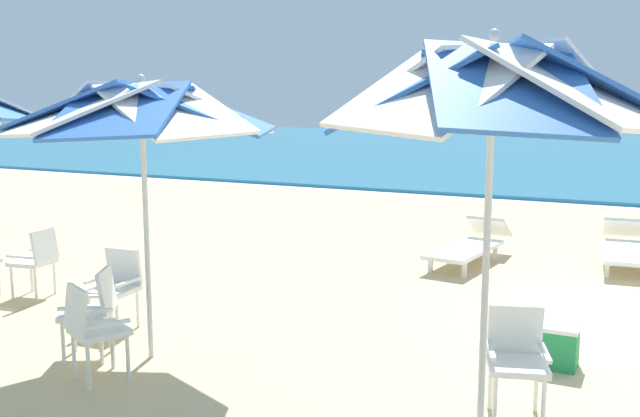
{
  "coord_description": "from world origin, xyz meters",
  "views": [
    {
      "loc": [
        -0.12,
        -8.21,
        2.44
      ],
      "look_at": [
        -4.24,
        0.12,
        1.0
      ],
      "focal_mm": 39.31,
      "sensor_mm": 36.0,
      "label": 1
    }
  ],
  "objects": [
    {
      "name": "beach_umbrella_1",
      "position": [
        -4.42,
        -3.17,
        2.34
      ],
      "size": [
        2.52,
        2.52,
        2.68
      ],
      "color": "silver",
      "rests_on": "ground"
    },
    {
      "name": "plastic_chair_2",
      "position": [
        -4.5,
        -3.84,
        0.5
      ],
      "size": [
        0.59,
        0.61,
        0.87
      ],
      "color": "white",
      "rests_on": "ground"
    },
    {
      "name": "plastic_chair_1",
      "position": [
        -4.88,
        -3.42,
        0.5
      ],
      "size": [
        0.62,
        0.6,
        0.87
      ],
      "color": "white",
      "rests_on": "ground"
    },
    {
      "name": "plastic_chair_6",
      "position": [
        -7.06,
        -2.14,
        0.5
      ],
      "size": [
        0.53,
        0.5,
        0.87
      ],
      "color": "white",
      "rests_on": "ground"
    },
    {
      "name": "sun_lounger_2",
      "position": [
        -2.68,
        2.05,
        0.28
      ],
      "size": [
        0.87,
        2.2,
        0.62
      ],
      "color": "white",
      "rests_on": "ground"
    },
    {
      "name": "plastic_chair_0",
      "position": [
        -1.05,
        -2.91,
        0.5
      ],
      "size": [
        0.55,
        0.58,
        0.87
      ],
      "color": "white",
      "rests_on": "ground"
    },
    {
      "name": "beach_umbrella_0",
      "position": [
        -1.17,
        -3.5,
        2.5
      ],
      "size": [
        2.42,
        2.42,
        2.9
      ],
      "color": "silver",
      "rests_on": "ground"
    },
    {
      "name": "plastic_chair_3",
      "position": [
        -5.3,
        -2.65,
        0.5
      ],
      "size": [
        0.48,
        0.5,
        0.87
      ],
      "color": "white",
      "rests_on": "ground"
    },
    {
      "name": "cooler_box",
      "position": [
        -0.96,
        -1.69,
        0.2
      ],
      "size": [
        0.5,
        0.34,
        0.4
      ],
      "color": "#238C4C",
      "rests_on": "ground"
    },
    {
      "name": "sun_lounger_1",
      "position": [
        -0.56,
        2.92,
        0.28
      ],
      "size": [
        0.81,
        2.19,
        0.62
      ],
      "color": "white",
      "rests_on": "ground"
    }
  ]
}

